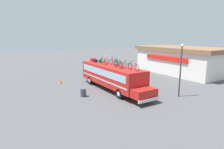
% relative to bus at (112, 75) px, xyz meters
% --- Properties ---
extents(ground_plane, '(120.00, 120.00, 0.00)m').
position_rel_bus_xyz_m(ground_plane, '(-0.24, -0.00, -1.64)').
color(ground_plane, '#4C4C4F').
extents(bus, '(11.73, 2.58, 2.79)m').
position_rel_bus_xyz_m(bus, '(0.00, 0.00, 0.00)').
color(bus, red).
rests_on(bus, ground).
extents(luggage_bag_1, '(0.66, 0.56, 0.37)m').
position_rel_bus_xyz_m(luggage_bag_1, '(-4.41, -0.17, 1.33)').
color(luggage_bag_1, maroon).
rests_on(luggage_bag_1, bus).
extents(luggage_bag_2, '(0.53, 0.42, 0.29)m').
position_rel_bus_xyz_m(luggage_bag_2, '(-3.62, -0.21, 1.29)').
color(luggage_bag_2, black).
rests_on(luggage_bag_2, bus).
extents(luggage_bag_3, '(0.44, 0.35, 0.42)m').
position_rel_bus_xyz_m(luggage_bag_3, '(-2.86, -0.04, 1.36)').
color(luggage_bag_3, '#1E7F66').
rests_on(luggage_bag_3, bus).
extents(rooftop_bicycle_1, '(1.75, 0.44, 0.98)m').
position_rel_bus_xyz_m(rooftop_bicycle_1, '(-2.20, 0.37, 1.55)').
color(rooftop_bicycle_1, black).
rests_on(rooftop_bicycle_1, bus).
extents(rooftop_bicycle_2, '(1.61, 0.44, 0.87)m').
position_rel_bus_xyz_m(rooftop_bicycle_2, '(-1.18, -0.37, 1.51)').
color(rooftop_bicycle_2, black).
rests_on(rooftop_bicycle_2, bus).
extents(rooftop_bicycle_3, '(1.76, 0.44, 0.89)m').
position_rel_bus_xyz_m(rooftop_bicycle_3, '(-0.18, 0.35, 1.52)').
color(rooftop_bicycle_3, black).
rests_on(rooftop_bicycle_3, bus).
extents(rooftop_bicycle_4, '(1.69, 0.44, 0.93)m').
position_rel_bus_xyz_m(rooftop_bicycle_4, '(0.82, 0.25, 1.53)').
color(rooftop_bicycle_4, black).
rests_on(rooftop_bicycle_4, bus).
extents(rooftop_bicycle_5, '(1.62, 0.44, 0.87)m').
position_rel_bus_xyz_m(rooftop_bicycle_5, '(1.80, -0.27, 1.51)').
color(rooftop_bicycle_5, black).
rests_on(rooftop_bicycle_5, bus).
extents(rooftop_bicycle_6, '(1.64, 0.44, 0.86)m').
position_rel_bus_xyz_m(rooftop_bicycle_6, '(2.74, 0.14, 1.50)').
color(rooftop_bicycle_6, black).
rests_on(rooftop_bicycle_6, bus).
extents(rooftop_bicycle_7, '(1.75, 0.44, 0.88)m').
position_rel_bus_xyz_m(rooftop_bicycle_7, '(3.74, 0.15, 1.51)').
color(rooftop_bicycle_7, black).
rests_on(rooftop_bicycle_7, bus).
extents(roadside_building, '(14.78, 7.64, 4.30)m').
position_rel_bus_xyz_m(roadside_building, '(-2.61, 15.01, 0.55)').
color(roadside_building, silver).
rests_on(roadside_building, ground).
extents(trash_bin, '(0.57, 0.57, 0.81)m').
position_rel_bus_xyz_m(trash_bin, '(0.74, -3.88, -1.24)').
color(trash_bin, '#3F3F47').
rests_on(trash_bin, ground).
extents(traffic_cone, '(0.32, 0.32, 0.56)m').
position_rel_bus_xyz_m(traffic_cone, '(-5.68, -4.26, -1.37)').
color(traffic_cone, orange).
rests_on(traffic_cone, ground).
extents(street_lamp, '(0.28, 0.28, 5.33)m').
position_rel_bus_xyz_m(street_lamp, '(5.85, 4.44, 1.40)').
color(street_lamp, '#38383D').
rests_on(street_lamp, ground).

